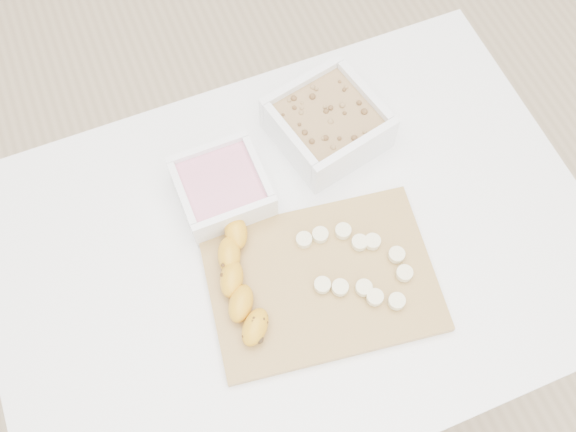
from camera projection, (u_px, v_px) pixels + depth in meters
name	position (u px, v px, depth m)	size (l,w,h in m)	color
ground	(292.00, 352.00, 1.74)	(3.50, 3.50, 0.00)	#C6AD89
table	(294.00, 267.00, 1.15)	(1.00, 0.70, 0.75)	white
bowl_yogurt	(222.00, 188.00, 1.07)	(0.14, 0.14, 0.07)	white
bowl_granola	(327.00, 123.00, 1.11)	(0.20, 0.20, 0.08)	white
cutting_board	(322.00, 281.00, 1.03)	(0.36, 0.26, 0.01)	#A6884A
banana	(241.00, 282.00, 1.00)	(0.06, 0.21, 0.04)	orange
banana_slices	(358.00, 264.00, 1.02)	(0.16, 0.18, 0.02)	#F2E9B5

